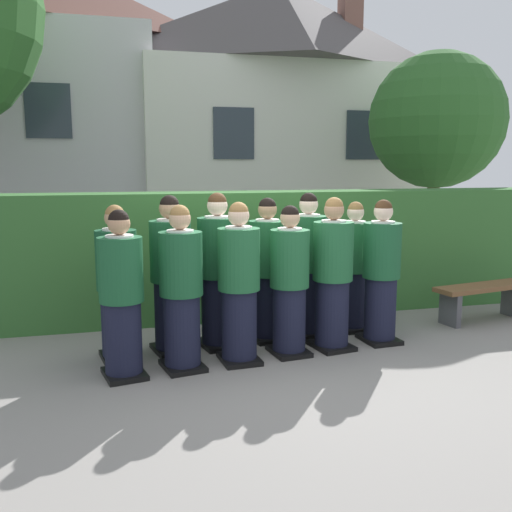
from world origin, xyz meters
name	(u,v)px	position (x,y,z in m)	size (l,w,h in m)	color
ground_plane	(263,357)	(0.00, 0.00, 0.00)	(60.00, 60.00, 0.00)	gray
student_front_row_0	(122,299)	(-1.45, -0.20, 0.77)	(0.46, 0.55, 1.62)	black
student_front_row_1	(181,292)	(-0.87, -0.12, 0.79)	(0.46, 0.55, 1.65)	black
student_front_row_2	(239,287)	(-0.27, -0.06, 0.79)	(0.43, 0.53, 1.66)	black
student_front_row_3	(289,284)	(0.31, 0.05, 0.77)	(0.42, 0.53, 1.61)	black
student_front_row_4	(333,277)	(0.83, 0.12, 0.80)	(0.47, 0.56, 1.69)	black
student_front_row_5	(381,275)	(1.46, 0.20, 0.78)	(0.43, 0.53, 1.65)	black
student_rear_row_0	(117,287)	(-1.47, 0.34, 0.78)	(0.45, 0.52, 1.63)	black
student_rear_row_1	(171,278)	(-0.91, 0.45, 0.82)	(0.48, 0.57, 1.71)	black
student_rear_row_2	(218,274)	(-0.38, 0.51, 0.83)	(0.49, 0.56, 1.73)	black
student_rear_row_3	(267,273)	(0.22, 0.62, 0.79)	(0.45, 0.52, 1.66)	black
student_rear_row_4	(308,268)	(0.74, 0.68, 0.82)	(0.44, 0.55, 1.71)	black
student_rear_row_5	(354,269)	(1.37, 0.75, 0.76)	(0.42, 0.53, 1.59)	black
hedge	(228,255)	(0.00, 1.78, 0.84)	(10.08, 0.70, 1.68)	#33662D
school_building_annex	(279,114)	(2.72, 8.48, 3.29)	(7.25, 3.73, 6.40)	silver
oak_tree_right	(437,121)	(4.76, 4.55, 2.87)	(2.64, 2.64, 4.20)	brown
wooden_bench	(483,295)	(3.17, 0.68, 0.35)	(1.44, 0.60, 0.48)	brown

